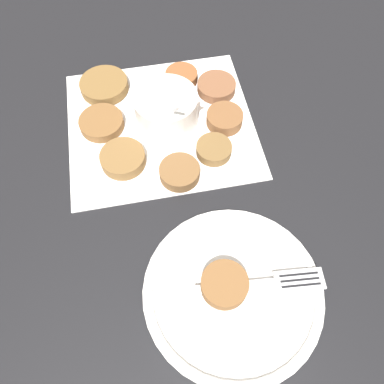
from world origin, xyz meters
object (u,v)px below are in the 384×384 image
object	(u,v)px
serving_plate	(233,292)
fritter_on_plate	(224,284)
fork	(274,283)
sauce_bowl	(167,111)

from	to	relation	value
serving_plate	fritter_on_plate	bearing A→B (deg)	163.04
serving_plate	fork	size ratio (longest dim) A/B	1.39
sauce_bowl	serving_plate	xyz separation A→B (m)	(0.09, -0.29, -0.02)
serving_plate	sauce_bowl	bearing A→B (deg)	107.70
fork	fritter_on_plate	bearing A→B (deg)	-176.54
sauce_bowl	fritter_on_plate	distance (m)	0.30
fritter_on_plate	fork	world-z (taller)	fritter_on_plate
sauce_bowl	fritter_on_plate	world-z (taller)	sauce_bowl
serving_plate	fork	distance (m)	0.06
sauce_bowl	fork	xyz separation A→B (m)	(0.15, -0.29, -0.01)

